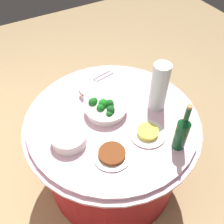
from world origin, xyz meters
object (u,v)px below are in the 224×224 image
object	(u,v)px
food_plate_fried_egg	(148,133)
label_placard_front	(81,95)
plate_stack	(69,138)
food_plate_stir_fry	(112,154)
label_placard_mid	(161,88)
decorative_fruit_vase	(159,89)
serving_tongs	(102,76)
wine_bottle	(182,132)
broccoli_bowl	(105,108)

from	to	relation	value
food_plate_fried_egg	label_placard_front	bearing A→B (deg)	23.63
plate_stack	food_plate_stir_fry	bearing A→B (deg)	-141.07
food_plate_fried_egg	label_placard_mid	world-z (taller)	label_placard_mid
decorative_fruit_vase	label_placard_front	xyz separation A→B (m)	(0.32, 0.40, -0.12)
serving_tongs	label_placard_front	distance (m)	0.27
wine_bottle	food_plate_stir_fry	bearing A→B (deg)	70.73
wine_bottle	serving_tongs	world-z (taller)	wine_bottle
wine_bottle	food_plate_fried_egg	xyz separation A→B (m)	(0.16, 0.11, -0.11)
broccoli_bowl	label_placard_front	distance (m)	0.21
food_plate_fried_egg	label_placard_front	distance (m)	0.53
broccoli_bowl	serving_tongs	distance (m)	0.37
broccoli_bowl	label_placard_mid	bearing A→B (deg)	-91.51
food_plate_stir_fry	label_placard_mid	distance (m)	0.64
wine_bottle	plate_stack	bearing A→B (deg)	57.81
decorative_fruit_vase	wine_bottle	bearing A→B (deg)	166.24
plate_stack	wine_bottle	size ratio (longest dim) A/B	0.62
food_plate_fried_egg	food_plate_stir_fry	xyz separation A→B (m)	(-0.03, 0.26, -0.00)
serving_tongs	food_plate_stir_fry	size ratio (longest dim) A/B	0.76
broccoli_bowl	food_plate_fried_egg	size ratio (longest dim) A/B	1.27
wine_bottle	decorative_fruit_vase	size ratio (longest dim) A/B	0.99
plate_stack	serving_tongs	distance (m)	0.63
plate_stack	wine_bottle	distance (m)	0.65
plate_stack	food_plate_stir_fry	world-z (taller)	plate_stack
wine_bottle	food_plate_stir_fry	xyz separation A→B (m)	(0.13, 0.37, -0.11)
broccoli_bowl	label_placard_front	world-z (taller)	broccoli_bowl
broccoli_bowl	label_placard_front	xyz separation A→B (m)	(0.20, 0.08, -0.01)
broccoli_bowl	serving_tongs	size ratio (longest dim) A/B	1.67
decorative_fruit_vase	food_plate_stir_fry	bearing A→B (deg)	113.79
wine_bottle	food_plate_fried_egg	bearing A→B (deg)	34.26
serving_tongs	label_placard_front	xyz separation A→B (m)	(-0.13, 0.23, 0.03)
plate_stack	serving_tongs	world-z (taller)	plate_stack
plate_stack	label_placard_front	xyz separation A→B (m)	(0.30, -0.22, -0.00)
decorative_fruit_vase	label_placard_front	world-z (taller)	decorative_fruit_vase
food_plate_fried_egg	plate_stack	bearing A→B (deg)	67.08
food_plate_fried_egg	broccoli_bowl	bearing A→B (deg)	25.01
food_plate_stir_fry	broccoli_bowl	bearing A→B (deg)	-22.20
wine_bottle	label_placard_mid	bearing A→B (deg)	-24.48
serving_tongs	label_placard_front	size ratio (longest dim) A/B	3.05
wine_bottle	label_placard_front	distance (m)	0.73
serving_tongs	label_placard_front	world-z (taller)	label_placard_front
plate_stack	food_plate_fried_egg	size ratio (longest dim) A/B	0.95
decorative_fruit_vase	serving_tongs	distance (m)	0.50
plate_stack	serving_tongs	xyz separation A→B (m)	(0.44, -0.45, -0.03)
food_plate_stir_fry	label_placard_front	bearing A→B (deg)	-5.58
food_plate_stir_fry	label_placard_mid	xyz separation A→B (m)	(0.30, -0.57, 0.02)
wine_bottle	label_placard_front	world-z (taller)	wine_bottle
broccoli_bowl	decorative_fruit_vase	distance (m)	0.36
decorative_fruit_vase	label_placard_mid	world-z (taller)	decorative_fruit_vase
decorative_fruit_vase	broccoli_bowl	bearing A→B (deg)	69.99
wine_bottle	label_placard_front	bearing A→B (deg)	26.42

